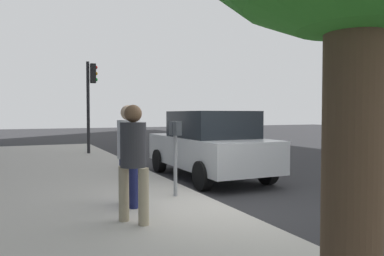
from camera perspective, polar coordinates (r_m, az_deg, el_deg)
ground_plane at (r=6.59m, az=4.38°, el=-12.72°), size 80.00×80.00×0.00m
sidewalk_slab at (r=5.79m, az=-23.43°, el=-14.25°), size 28.00×6.00×0.15m
parking_meter at (r=6.85m, az=-2.61°, el=-2.24°), size 0.36×0.12×1.41m
pedestrian_at_meter at (r=6.20m, az=-9.91°, el=-3.00°), size 0.51×0.37×1.70m
pedestrian_bystander at (r=5.22m, az=-9.16°, el=-4.12°), size 0.46×0.37×1.68m
parked_sedan_near at (r=9.68m, az=2.68°, el=-2.55°), size 4.41×1.99×1.77m
traffic_signal at (r=14.98m, az=-15.55°, el=5.48°), size 0.24×0.44×3.60m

